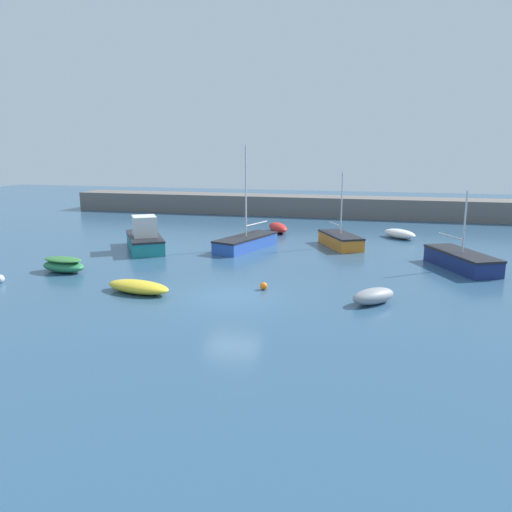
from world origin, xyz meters
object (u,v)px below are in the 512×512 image
at_px(cabin_cruiser_white, 145,238).
at_px(mooring_buoy_orange, 264,286).
at_px(sailboat_tall_mast, 246,242).
at_px(rowboat_white_midwater, 138,287).
at_px(sailboat_short_mast, 461,260).
at_px(rowboat_with_red_cover, 63,265).
at_px(rowboat_blue_near, 400,234).
at_px(fishing_dinghy_green, 373,296).
at_px(open_tender_yellow, 278,228).
at_px(mooring_buoy_white, 0,279).
at_px(sailboat_twin_hulled, 340,240).

height_order(cabin_cruiser_white, mooring_buoy_orange, cabin_cruiser_white).
distance_m(sailboat_tall_mast, rowboat_white_midwater, 11.67).
relative_size(sailboat_tall_mast, sailboat_short_mast, 1.26).
xyz_separation_m(rowboat_with_red_cover, sailboat_short_mast, (21.50, 6.18, 0.09)).
distance_m(rowboat_with_red_cover, sailboat_tall_mast, 11.93).
distance_m(rowboat_with_red_cover, cabin_cruiser_white, 6.94).
bearing_deg(mooring_buoy_orange, sailboat_short_mast, 34.99).
bearing_deg(rowboat_white_midwater, rowboat_blue_near, 67.12).
bearing_deg(fishing_dinghy_green, open_tender_yellow, 68.08).
bearing_deg(rowboat_blue_near, mooring_buoy_white, -92.60).
distance_m(rowboat_with_red_cover, mooring_buoy_white, 3.31).
bearing_deg(fishing_dinghy_green, cabin_cruiser_white, 104.72).
xyz_separation_m(sailboat_short_mast, mooring_buoy_orange, (-9.92, -6.94, -0.31)).
height_order(sailboat_short_mast, rowboat_white_midwater, sailboat_short_mast).
relative_size(rowboat_blue_near, mooring_buoy_orange, 8.04).
bearing_deg(rowboat_blue_near, sailboat_twin_hulled, -87.10).
xyz_separation_m(rowboat_blue_near, rowboat_white_midwater, (-12.47, -18.29, -0.05)).
height_order(fishing_dinghy_green, sailboat_tall_mast, sailboat_tall_mast).
bearing_deg(mooring_buoy_orange, fishing_dinghy_green, -10.69).
height_order(fishing_dinghy_green, cabin_cruiser_white, cabin_cruiser_white).
relative_size(open_tender_yellow, mooring_buoy_orange, 8.93).
bearing_deg(rowboat_white_midwater, sailboat_tall_mast, 90.56).
xyz_separation_m(fishing_dinghy_green, sailboat_tall_mast, (-8.67, 10.49, 0.13)).
bearing_deg(rowboat_blue_near, rowboat_white_midwater, -79.25).
distance_m(cabin_cruiser_white, mooring_buoy_orange, 12.53).
bearing_deg(sailboat_tall_mast, fishing_dinghy_green, 57.45).
xyz_separation_m(sailboat_tall_mast, rowboat_white_midwater, (-2.19, -11.46, -0.19)).
xyz_separation_m(fishing_dinghy_green, cabin_cruiser_white, (-15.21, 8.49, 0.44)).
xyz_separation_m(cabin_cruiser_white, rowboat_white_midwater, (4.35, -9.46, -0.50)).
distance_m(rowboat_blue_near, mooring_buoy_orange, 17.70).
bearing_deg(open_tender_yellow, rowboat_blue_near, -120.88).
bearing_deg(sailboat_twin_hulled, rowboat_blue_near, 110.70).
relative_size(cabin_cruiser_white, mooring_buoy_white, 13.76).
distance_m(fishing_dinghy_green, sailboat_tall_mast, 13.61).
height_order(rowboat_with_red_cover, mooring_buoy_white, rowboat_with_red_cover).
xyz_separation_m(sailboat_twin_hulled, rowboat_white_midwater, (-8.36, -13.75, -0.19)).
distance_m(rowboat_with_red_cover, mooring_buoy_orange, 11.61).
distance_m(rowboat_blue_near, mooring_buoy_white, 27.27).
distance_m(rowboat_blue_near, sailboat_short_mast, 9.90).
height_order(sailboat_twin_hulled, rowboat_white_midwater, sailboat_twin_hulled).
relative_size(fishing_dinghy_green, mooring_buoy_orange, 6.25).
bearing_deg(sailboat_short_mast, mooring_buoy_white, -94.10).
height_order(sailboat_short_mast, mooring_buoy_orange, sailboat_short_mast).
relative_size(cabin_cruiser_white, sailboat_tall_mast, 0.84).
bearing_deg(open_tender_yellow, sailboat_short_mast, -156.43).
distance_m(rowboat_white_midwater, mooring_buoy_orange, 5.99).
bearing_deg(sailboat_twin_hulled, fishing_dinghy_green, -16.10).
height_order(sailboat_tall_mast, open_tender_yellow, sailboat_tall_mast).
distance_m(rowboat_blue_near, sailboat_tall_mast, 12.34).
height_order(sailboat_twin_hulled, rowboat_with_red_cover, sailboat_twin_hulled).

